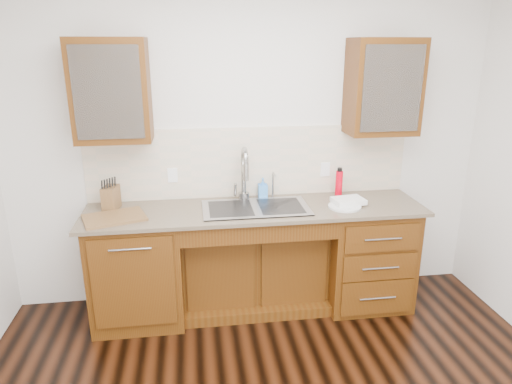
{
  "coord_description": "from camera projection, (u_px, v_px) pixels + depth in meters",
  "views": [
    {
      "loc": [
        -0.48,
        -1.95,
        2.16
      ],
      "look_at": [
        0.0,
        1.4,
        1.05
      ],
      "focal_mm": 32.0,
      "sensor_mm": 36.0,
      "label": 1
    }
  ],
  "objects": [
    {
      "name": "filter_tap",
      "position": [
        273.0,
        184.0,
        3.83
      ],
      "size": [
        0.02,
        0.02,
        0.24
      ],
      "primitive_type": "cylinder",
      "color": "#999993",
      "rests_on": "countertop"
    },
    {
      "name": "countertop",
      "position": [
        256.0,
        209.0,
        3.63
      ],
      "size": [
        2.7,
        0.65,
        0.03
      ],
      "primitive_type": "cube",
      "color": "#84705B",
      "rests_on": "base_cabinet_left"
    },
    {
      "name": "sink",
      "position": [
        256.0,
        218.0,
        3.64
      ],
      "size": [
        0.84,
        0.46,
        0.19
      ],
      "primitive_type": "cube",
      "color": "#9E9EA5",
      "rests_on": "countertop"
    },
    {
      "name": "cup_right_b",
      "position": [
        393.0,
        94.0,
        3.66
      ],
      "size": [
        0.09,
        0.09,
        0.08
      ],
      "primitive_type": "imported",
      "rotation": [
        0.0,
        0.0,
        0.01
      ],
      "color": "white",
      "rests_on": "upper_cabinet_right"
    },
    {
      "name": "upper_cabinet_left",
      "position": [
        111.0,
        91.0,
        3.35
      ],
      "size": [
        0.55,
        0.34,
        0.75
      ],
      "primitive_type": "cube",
      "color": "#593014",
      "rests_on": "wall_back"
    },
    {
      "name": "plate",
      "position": [
        345.0,
        207.0,
        3.64
      ],
      "size": [
        0.3,
        0.3,
        0.01
      ],
      "primitive_type": "cylinder",
      "rotation": [
        0.0,
        0.0,
        -0.14
      ],
      "color": "silver",
      "rests_on": "countertop"
    },
    {
      "name": "outlet_right",
      "position": [
        325.0,
        169.0,
        3.94
      ],
      "size": [
        0.08,
        0.01,
        0.12
      ],
      "primitive_type": "cube",
      "color": "white",
      "rests_on": "backsplash"
    },
    {
      "name": "knife_block",
      "position": [
        111.0,
        198.0,
        3.58
      ],
      "size": [
        0.13,
        0.18,
        0.18
      ],
      "primitive_type": "cube",
      "rotation": [
        0.0,
        0.0,
        -0.22
      ],
      "color": "#A76F25",
      "rests_on": "countertop"
    },
    {
      "name": "base_cabinet_center",
      "position": [
        254.0,
        265.0,
        3.9
      ],
      "size": [
        1.2,
        0.44,
        0.7
      ],
      "primitive_type": "cube",
      "color": "#593014",
      "rests_on": "ground"
    },
    {
      "name": "faucet",
      "position": [
        244.0,
        177.0,
        3.76
      ],
      "size": [
        0.04,
        0.04,
        0.4
      ],
      "primitive_type": "cylinder",
      "color": "#999993",
      "rests_on": "countertop"
    },
    {
      "name": "cutting_board",
      "position": [
        114.0,
        218.0,
        3.4
      ],
      "size": [
        0.51,
        0.43,
        0.02
      ],
      "primitive_type": "cube",
      "rotation": [
        0.0,
        0.0,
        0.32
      ],
      "color": "#A86434",
      "rests_on": "countertop"
    },
    {
      "name": "base_cabinet_left",
      "position": [
        138.0,
        268.0,
        3.66
      ],
      "size": [
        0.7,
        0.62,
        0.88
      ],
      "primitive_type": "cube",
      "color": "#593014",
      "rests_on": "ground"
    },
    {
      "name": "backsplash",
      "position": [
        250.0,
        162.0,
        3.83
      ],
      "size": [
        2.7,
        0.02,
        0.59
      ],
      "primitive_type": "cube",
      "color": "beige",
      "rests_on": "wall_back"
    },
    {
      "name": "water_bottle",
      "position": [
        339.0,
        184.0,
        3.86
      ],
      "size": [
        0.08,
        0.08,
        0.22
      ],
      "primitive_type": "cylinder",
      "rotation": [
        0.0,
        0.0,
        0.33
      ],
      "color": "red",
      "rests_on": "countertop"
    },
    {
      "name": "dish_towel",
      "position": [
        348.0,
        201.0,
        3.69
      ],
      "size": [
        0.27,
        0.21,
        0.04
      ],
      "primitive_type": "cube",
      "rotation": [
        0.0,
        0.0,
        0.15
      ],
      "color": "white",
      "rests_on": "plate"
    },
    {
      "name": "cup_left_b",
      "position": [
        127.0,
        98.0,
        3.38
      ],
      "size": [
        0.11,
        0.11,
        0.08
      ],
      "primitive_type": "imported",
      "rotation": [
        0.0,
        0.0,
        -0.28
      ],
      "color": "white",
      "rests_on": "upper_cabinet_left"
    },
    {
      "name": "outlet_left",
      "position": [
        173.0,
        175.0,
        3.76
      ],
      "size": [
        0.08,
        0.01,
        0.12
      ],
      "primitive_type": "cube",
      "color": "white",
      "rests_on": "backsplash"
    },
    {
      "name": "wall_back",
      "position": [
        249.0,
        144.0,
        3.85
      ],
      "size": [
        4.0,
        0.1,
        2.7
      ],
      "primitive_type": "cube",
      "color": "silver",
      "rests_on": "ground"
    },
    {
      "name": "base_cabinet_right",
      "position": [
        365.0,
        253.0,
        3.92
      ],
      "size": [
        0.7,
        0.62,
        0.88
      ],
      "primitive_type": "cube",
      "color": "#593014",
      "rests_on": "ground"
    },
    {
      "name": "upper_cabinet_right",
      "position": [
        383.0,
        87.0,
        3.63
      ],
      "size": [
        0.55,
        0.34,
        0.75
      ],
      "primitive_type": "cube",
      "color": "#593014",
      "rests_on": "wall_back"
    },
    {
      "name": "cup_left_a",
      "position": [
        98.0,
        98.0,
        3.35
      ],
      "size": [
        0.15,
        0.15,
        0.09
      ],
      "primitive_type": "imported",
      "rotation": [
        0.0,
        0.0,
        -0.26
      ],
      "color": "white",
      "rests_on": "upper_cabinet_left"
    },
    {
      "name": "cup_right_a",
      "position": [
        376.0,
        94.0,
        3.64
      ],
      "size": [
        0.15,
        0.15,
        0.09
      ],
      "primitive_type": "imported",
      "rotation": [
        0.0,
        0.0,
        -0.35
      ],
      "color": "white",
      "rests_on": "upper_cabinet_right"
    },
    {
      "name": "soap_bottle",
      "position": [
        263.0,
        188.0,
        3.85
      ],
      "size": [
        0.08,
        0.08,
        0.17
      ],
      "primitive_type": "imported",
      "rotation": [
        0.0,
        0.0,
        -0.02
      ],
      "color": "#4391EA",
      "rests_on": "countertop"
    }
  ]
}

